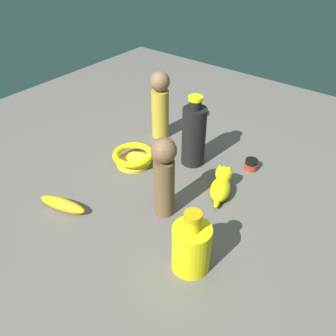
{
  "coord_description": "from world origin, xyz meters",
  "views": [
    {
      "loc": [
        0.71,
        0.55,
        0.72
      ],
      "look_at": [
        0.0,
        0.0,
        0.06
      ],
      "focal_mm": 38.2,
      "sensor_mm": 36.0,
      "label": 1
    }
  ],
  "objects_px": {
    "person_figure_child": "(160,104)",
    "bowl": "(133,157)",
    "bottle_short": "(191,246)",
    "nail_polish_jar": "(251,164)",
    "person_figure_adult": "(164,175)",
    "cat_figurine": "(221,185)",
    "banana": "(63,205)",
    "bottle_tall": "(194,135)"
  },
  "relations": [
    {
      "from": "nail_polish_jar",
      "to": "person_figure_adult",
      "type": "distance_m",
      "value": 0.38
    },
    {
      "from": "bottle_tall",
      "to": "bowl",
      "type": "relative_size",
      "value": 1.74
    },
    {
      "from": "bottle_tall",
      "to": "banana",
      "type": "height_order",
      "value": "bottle_tall"
    },
    {
      "from": "person_figure_adult",
      "to": "banana",
      "type": "bearing_deg",
      "value": -53.58
    },
    {
      "from": "bottle_tall",
      "to": "bottle_short",
      "type": "relative_size",
      "value": 1.41
    },
    {
      "from": "cat_figurine",
      "to": "banana",
      "type": "relative_size",
      "value": 0.91
    },
    {
      "from": "bottle_short",
      "to": "bottle_tall",
      "type": "bearing_deg",
      "value": -145.92
    },
    {
      "from": "cat_figurine",
      "to": "person_figure_child",
      "type": "bearing_deg",
      "value": -113.46
    },
    {
      "from": "nail_polish_jar",
      "to": "bowl",
      "type": "xyz_separation_m",
      "value": [
        0.22,
        -0.34,
        0.01
      ]
    },
    {
      "from": "person_figure_adult",
      "to": "person_figure_child",
      "type": "bearing_deg",
      "value": -139.63
    },
    {
      "from": "banana",
      "to": "bowl",
      "type": "relative_size",
      "value": 1.08
    },
    {
      "from": "person_figure_child",
      "to": "bowl",
      "type": "bearing_deg",
      "value": 12.52
    },
    {
      "from": "banana",
      "to": "person_figure_adult",
      "type": "bearing_deg",
      "value": 21.73
    },
    {
      "from": "banana",
      "to": "cat_figurine",
      "type": "bearing_deg",
      "value": 31.94
    },
    {
      "from": "nail_polish_jar",
      "to": "person_figure_adult",
      "type": "height_order",
      "value": "person_figure_adult"
    },
    {
      "from": "bottle_tall",
      "to": "bottle_short",
      "type": "distance_m",
      "value": 0.45
    },
    {
      "from": "person_figure_child",
      "to": "nail_polish_jar",
      "type": "xyz_separation_m",
      "value": [
        -0.02,
        0.38,
        -0.12
      ]
    },
    {
      "from": "person_figure_child",
      "to": "banana",
      "type": "distance_m",
      "value": 0.52
    },
    {
      "from": "bottle_tall",
      "to": "banana",
      "type": "xyz_separation_m",
      "value": [
        0.43,
        -0.16,
        -0.09
      ]
    },
    {
      "from": "person_figure_child",
      "to": "bottle_tall",
      "type": "height_order",
      "value": "person_figure_child"
    },
    {
      "from": "bottle_tall",
      "to": "cat_figurine",
      "type": "bearing_deg",
      "value": 62.12
    },
    {
      "from": "cat_figurine",
      "to": "bowl",
      "type": "bearing_deg",
      "value": -81.95
    },
    {
      "from": "banana",
      "to": "bowl",
      "type": "bearing_deg",
      "value": 74.47
    },
    {
      "from": "person_figure_child",
      "to": "nail_polish_jar",
      "type": "distance_m",
      "value": 0.4
    },
    {
      "from": "person_figure_child",
      "to": "bottle_short",
      "type": "height_order",
      "value": "person_figure_child"
    },
    {
      "from": "nail_polish_jar",
      "to": "bottle_short",
      "type": "xyz_separation_m",
      "value": [
        0.46,
        0.07,
        0.05
      ]
    },
    {
      "from": "cat_figurine",
      "to": "bowl",
      "type": "distance_m",
      "value": 0.33
    },
    {
      "from": "cat_figurine",
      "to": "bottle_short",
      "type": "relative_size",
      "value": 0.79
    },
    {
      "from": "person_figure_child",
      "to": "bowl",
      "type": "distance_m",
      "value": 0.24
    },
    {
      "from": "cat_figurine",
      "to": "bottle_short",
      "type": "bearing_deg",
      "value": 16.62
    },
    {
      "from": "cat_figurine",
      "to": "person_figure_adult",
      "type": "bearing_deg",
      "value": -27.39
    },
    {
      "from": "person_figure_child",
      "to": "banana",
      "type": "bearing_deg",
      "value": 4.65
    },
    {
      "from": "bottle_tall",
      "to": "bowl",
      "type": "xyz_separation_m",
      "value": [
        0.13,
        -0.16,
        -0.08
      ]
    },
    {
      "from": "person_figure_adult",
      "to": "bottle_short",
      "type": "relative_size",
      "value": 1.41
    },
    {
      "from": "person_figure_child",
      "to": "bottle_short",
      "type": "bearing_deg",
      "value": 45.63
    },
    {
      "from": "person_figure_child",
      "to": "bottle_tall",
      "type": "bearing_deg",
      "value": 70.44
    },
    {
      "from": "bottle_tall",
      "to": "nail_polish_jar",
      "type": "xyz_separation_m",
      "value": [
        -0.09,
        0.18,
        -0.09
      ]
    },
    {
      "from": "person_figure_child",
      "to": "person_figure_adult",
      "type": "height_order",
      "value": "person_figure_child"
    },
    {
      "from": "cat_figurine",
      "to": "banana",
      "type": "bearing_deg",
      "value": -43.37
    },
    {
      "from": "person_figure_adult",
      "to": "bottle_short",
      "type": "height_order",
      "value": "person_figure_adult"
    },
    {
      "from": "bottle_tall",
      "to": "person_figure_adult",
      "type": "bearing_deg",
      "value": 16.98
    },
    {
      "from": "bottle_tall",
      "to": "person_figure_adult",
      "type": "xyz_separation_m",
      "value": [
        0.26,
        0.08,
        0.02
      ]
    }
  ]
}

